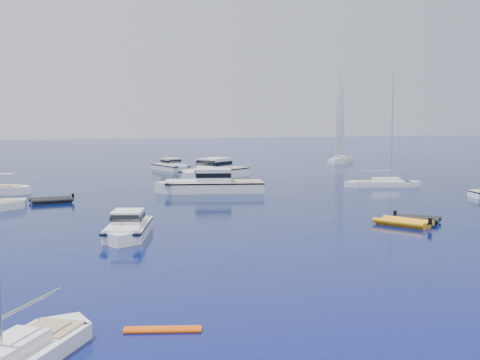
% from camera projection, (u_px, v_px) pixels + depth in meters
% --- Properties ---
extents(ground, '(400.00, 400.00, 0.00)m').
position_uv_depth(ground, '(390.00, 263.00, 33.94)').
color(ground, navy).
rests_on(ground, ground).
extents(motor_cruiser_left, '(4.52, 8.45, 2.12)m').
position_uv_depth(motor_cruiser_left, '(128.00, 236.00, 41.42)').
color(motor_cruiser_left, white).
rests_on(motor_cruiser_left, ground).
extents(motor_cruiser_centre, '(12.25, 5.91, 3.09)m').
position_uv_depth(motor_cruiser_centre, '(211.00, 192.00, 65.64)').
color(motor_cruiser_centre, white).
rests_on(motor_cruiser_centre, ground).
extents(motor_cruiser_distant, '(11.77, 10.81, 3.22)m').
position_uv_depth(motor_cruiser_distant, '(213.00, 178.00, 80.58)').
color(motor_cruiser_distant, white).
rests_on(motor_cruiser_distant, ground).
extents(motor_cruiser_horizon, '(5.08, 8.83, 2.22)m').
position_uv_depth(motor_cruiser_horizon, '(172.00, 170.00, 92.91)').
color(motor_cruiser_horizon, silver).
rests_on(motor_cruiser_horizon, ground).
extents(sailboat_centre, '(9.22, 4.36, 13.12)m').
position_uv_depth(sailboat_centre, '(383.00, 187.00, 71.00)').
color(sailboat_centre, white).
rests_on(sailboat_centre, ground).
extents(sailboat_sails_far, '(8.84, 10.48, 16.11)m').
position_uv_depth(sailboat_sails_far, '(341.00, 163.00, 108.59)').
color(sailboat_sails_far, white).
rests_on(sailboat_sails_far, ground).
extents(tender_yellow, '(3.97, 4.60, 0.95)m').
position_uv_depth(tender_yellow, '(403.00, 226.00, 45.58)').
color(tender_yellow, orange).
rests_on(tender_yellow, ground).
extents(tender_grey_near, '(3.66, 3.59, 0.95)m').
position_uv_depth(tender_grey_near, '(418.00, 222.00, 47.07)').
color(tender_grey_near, black).
rests_on(tender_grey_near, ground).
extents(tender_grey_far, '(4.10, 2.66, 0.95)m').
position_uv_depth(tender_grey_far, '(51.00, 203.00, 57.66)').
color(tender_grey_far, black).
rests_on(tender_grey_far, ground).
extents(kayak_orange, '(2.81, 1.22, 0.30)m').
position_uv_depth(kayak_orange, '(163.00, 331.00, 23.09)').
color(kayak_orange, '#D24709').
rests_on(kayak_orange, ground).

